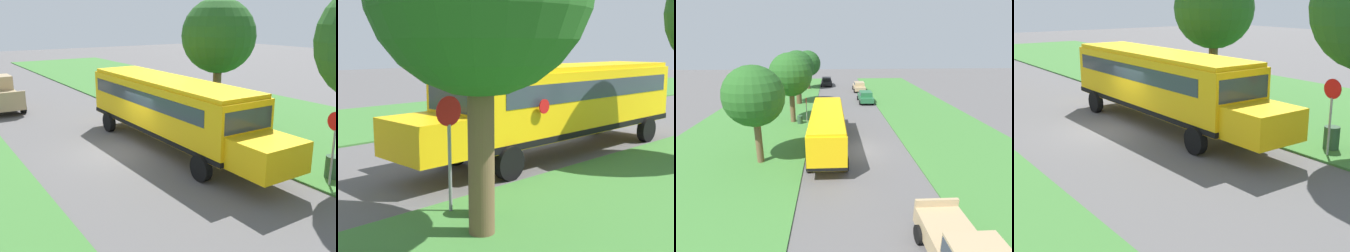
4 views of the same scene
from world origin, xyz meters
The scene contains 6 objects.
ground_plane centered at (0.00, 0.00, 0.00)m, with size 120.00×120.00×0.00m, color #565454.
grass_far_side centered at (9.00, 0.00, 0.04)m, with size 10.00×80.00×0.07m, color #3D7533.
school_bus centered at (-2.33, 0.69, 1.92)m, with size 2.84×12.42×3.16m.
pickup_truck centered at (2.70, -12.05, 1.07)m, with size 2.28×5.40×2.10m.
stop_sign centered at (-4.60, 7.52, 1.74)m, with size 0.08×0.68×2.74m.
trash_bin centered at (-5.28, 7.15, 0.45)m, with size 0.56×0.56×0.90m, color #2D4C33.
Camera 2 is at (-12.85, 13.87, 3.83)m, focal length 50.00 mm.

